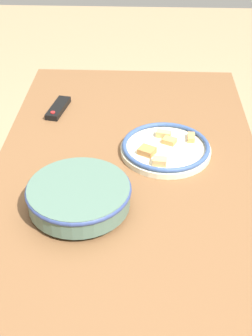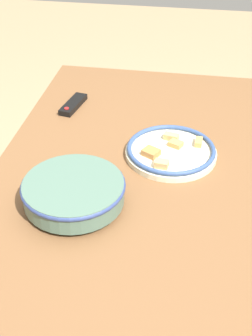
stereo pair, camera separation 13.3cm
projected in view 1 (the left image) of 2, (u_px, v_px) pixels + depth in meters
ground_plane at (128, 316)px, 1.86m from camera, size 8.00×8.00×0.00m
dining_table at (128, 186)px, 1.47m from camera, size 1.31×0.80×0.76m
noodle_bowl at (79, 195)px, 1.22m from camera, size 0.28×0.28×0.07m
food_plate at (166, 148)px, 1.45m from camera, size 0.28×0.28×0.04m
tv_remote at (58, 108)px, 1.67m from camera, size 0.16×0.07×0.02m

